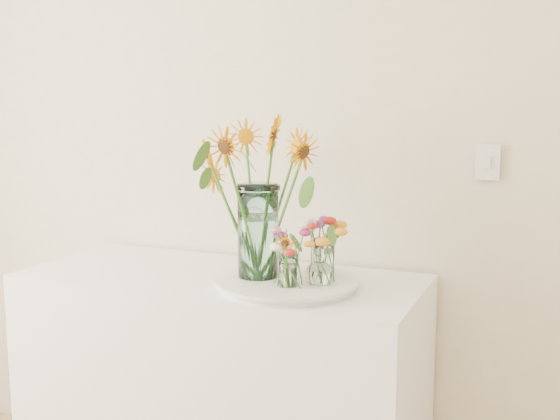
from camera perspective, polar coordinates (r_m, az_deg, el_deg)
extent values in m
cube|color=white|center=(2.62, -4.69, -14.86)|extent=(1.40, 0.60, 0.90)
cylinder|color=white|center=(2.30, 0.53, -6.05)|extent=(0.44, 0.44, 0.02)
cylinder|color=#9ED1CE|center=(2.29, -1.80, -1.74)|extent=(0.14, 0.14, 0.31)
cylinder|color=white|center=(2.19, 0.70, -4.98)|extent=(0.08, 0.08, 0.11)
cylinder|color=white|center=(2.35, 3.57, -3.82)|extent=(0.09, 0.09, 0.13)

